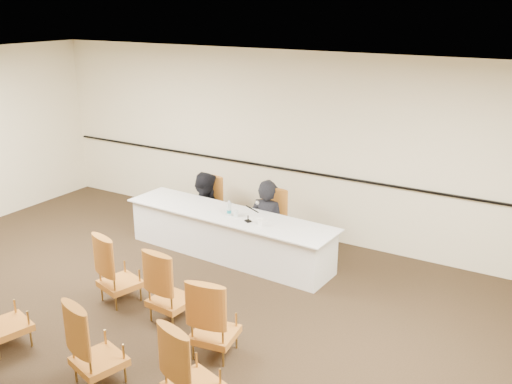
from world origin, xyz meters
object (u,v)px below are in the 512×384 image
panelist_main_chair (267,221)px  aud_chair_back_right (193,366)px  aud_chair_back_left (4,309)px  aud_chair_back_mid (97,342)px  coffee_cup (260,222)px  microphone (248,212)px  aud_chair_front_mid (171,284)px  aud_chair_front_right (214,316)px  panel_table (229,235)px  panelist_second_chair (205,206)px  water_bottle (229,208)px  aud_chair_front_left (119,267)px  panelist_second (205,219)px  drinking_glass (236,213)px  panelist_main (267,230)px

panelist_main_chair → aud_chair_back_right: (1.24, -3.57, 0.00)m
aud_chair_back_left → aud_chair_back_mid: (1.36, 0.07, 0.00)m
coffee_cup → microphone: bearing=169.7°
aud_chair_front_mid → aud_chair_front_right: same height
panel_table → aud_chair_back_left: (-0.80, -3.30, 0.13)m
panelist_second_chair → coffee_cup: (1.51, -0.74, 0.27)m
panel_table → water_bottle: bearing=-45.8°
aud_chair_front_right → aud_chair_back_left: 2.34m
aud_chair_front_left → aud_chair_back_right: size_ratio=1.00×
panel_table → aud_chair_front_mid: 1.95m
panelist_main_chair → aud_chair_front_left: (-0.83, -2.38, 0.00)m
aud_chair_back_mid → panelist_second: bearing=126.1°
panel_table → aud_chair_back_mid: (0.56, -3.23, 0.13)m
panelist_second → drinking_glass: panelist_second is taller
panelist_main_chair → drinking_glass: bearing=-108.7°
panelist_main_chair → panelist_second_chair: size_ratio=1.00×
drinking_glass → aud_chair_front_left: (-0.60, -1.83, -0.26)m
panelist_second_chair → aud_chair_back_right: size_ratio=1.00×
panelist_second → aud_chair_back_mid: bearing=109.2°
water_bottle → aud_chair_back_right: 3.40m
drinking_glass → microphone: bearing=-17.4°
panelist_main_chair → aud_chair_back_mid: 3.74m
panelist_main_chair → aud_chair_front_mid: 2.41m
aud_chair_front_right → aud_chair_back_right: (0.34, -0.84, 0.00)m
panel_table → panelist_second: (-0.85, 0.57, -0.10)m
drinking_glass → panel_table: bearing=163.2°
panelist_second → drinking_glass: size_ratio=16.37×
aud_chair_front_left → panel_table: bearing=92.9°
aud_chair_back_right → aud_chair_front_left: bearing=165.9°
water_bottle → drinking_glass: size_ratio=2.32×
panelist_main → coffee_cup: 0.84m
drinking_glass → aud_chair_front_mid: aud_chair_front_mid is taller
drinking_glass → aud_chair_back_mid: bearing=-82.9°
panel_table → panelist_second_chair: size_ratio=3.61×
panelist_second_chair → aud_chair_back_mid: bearing=-66.6°
drinking_glass → aud_chair_front_left: aud_chair_front_left is taller
aud_chair_front_mid → aud_chair_back_left: size_ratio=1.00×
panelist_second → aud_chair_back_mid: panelist_second is taller
coffee_cup → aud_chair_back_left: (-1.45, -3.13, -0.27)m
panelist_main → panelist_second: bearing=-4.1°
panelist_second_chair → water_bottle: (0.91, -0.63, 0.33)m
panelist_main_chair → aud_chair_back_left: bearing=-104.4°
microphone → aud_chair_front_mid: (-0.01, -1.77, -0.36)m
panel_table → aud_chair_back_mid: aud_chair_back_mid is taller
drinking_glass → aud_chair_front_left: size_ratio=0.11×
panelist_second → aud_chair_front_left: bearing=98.4°
aud_chair_front_mid → panelist_second: bearing=121.6°
panelist_main_chair → panelist_second_chair: 1.24m
microphone → water_bottle: size_ratio=1.26×
coffee_cup → aud_chair_front_mid: bearing=-97.8°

